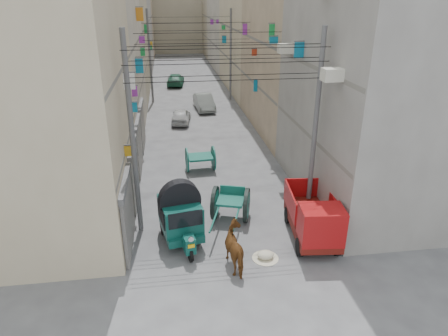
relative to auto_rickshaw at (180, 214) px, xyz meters
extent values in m
plane|color=#4A4A4D|center=(1.95, -4.96, -1.17)|extent=(140.00, 140.00, 0.00)
cube|color=#BAAB8D|center=(-6.05, 3.04, 5.33)|extent=(8.00, 10.00, 13.00)
cube|color=slate|center=(-2.17, 3.04, 2.03)|extent=(0.25, 9.80, 0.18)
cube|color=slate|center=(-2.17, 3.04, 5.03)|extent=(0.25, 9.80, 0.18)
cube|color=#BBAFA0|center=(-6.05, 14.04, 4.83)|extent=(8.00, 12.00, 12.00)
cube|color=slate|center=(-2.17, 14.04, 2.03)|extent=(0.25, 11.76, 0.18)
cube|color=slate|center=(-2.17, 14.04, 5.03)|extent=(0.25, 11.76, 0.18)
cube|color=tan|center=(-6.05, 27.04, 5.83)|extent=(8.00, 14.00, 14.00)
cube|color=slate|center=(-2.17, 27.04, 2.03)|extent=(0.25, 13.72, 0.18)
cube|color=slate|center=(-2.17, 27.04, 5.03)|extent=(0.25, 13.72, 0.18)
cube|color=gray|center=(-6.05, 41.04, 4.73)|extent=(8.00, 14.00, 11.80)
cube|color=slate|center=(-2.17, 41.04, 2.03)|extent=(0.25, 13.72, 0.18)
cube|color=slate|center=(-2.17, 41.04, 5.03)|extent=(0.25, 13.72, 0.18)
cube|color=tan|center=(-6.05, 54.04, 5.58)|extent=(8.00, 12.00, 13.50)
cube|color=slate|center=(-2.17, 54.04, 2.03)|extent=(0.25, 11.76, 0.18)
cube|color=slate|center=(-2.17, 54.04, 5.03)|extent=(0.25, 11.76, 0.18)
cube|color=gray|center=(9.95, 3.04, 5.33)|extent=(8.00, 10.00, 13.00)
cube|color=slate|center=(6.07, 3.04, 2.03)|extent=(0.25, 9.80, 0.18)
cube|color=slate|center=(6.07, 3.04, 5.03)|extent=(0.25, 9.80, 0.18)
cube|color=tan|center=(9.95, 14.04, 4.83)|extent=(8.00, 12.00, 12.00)
cube|color=slate|center=(6.07, 14.04, 2.03)|extent=(0.25, 11.76, 0.18)
cube|color=slate|center=(6.07, 14.04, 5.03)|extent=(0.25, 11.76, 0.18)
cube|color=#BAAB8D|center=(9.95, 27.04, 5.83)|extent=(8.00, 14.00, 14.00)
cube|color=slate|center=(6.07, 27.04, 2.03)|extent=(0.25, 13.72, 0.18)
cube|color=slate|center=(6.07, 27.04, 5.03)|extent=(0.25, 13.72, 0.18)
cube|color=#BBAFA0|center=(9.95, 41.04, 4.73)|extent=(8.00, 14.00, 11.80)
cube|color=slate|center=(6.07, 41.04, 2.03)|extent=(0.25, 13.72, 0.18)
cube|color=slate|center=(6.07, 41.04, 5.03)|extent=(0.25, 13.72, 0.18)
cube|color=tan|center=(9.95, 54.04, 5.58)|extent=(8.00, 12.00, 13.50)
cube|color=slate|center=(6.07, 54.04, 2.03)|extent=(0.25, 11.76, 0.18)
cube|color=slate|center=(6.07, 54.04, 5.03)|extent=(0.25, 11.76, 0.18)
cube|color=tan|center=(1.95, 61.04, 5.33)|extent=(22.00, 10.00, 13.00)
cube|color=#504F55|center=(-1.97, -0.16, 0.13)|extent=(0.12, 3.00, 2.60)
cube|color=#535355|center=(-1.95, -0.16, 1.58)|extent=(0.18, 3.20, 0.25)
cube|color=#504F55|center=(-1.97, 3.54, 0.13)|extent=(0.12, 3.00, 2.60)
cube|color=#535355|center=(-1.95, 3.54, 1.58)|extent=(0.18, 3.20, 0.25)
cube|color=#504F55|center=(-1.97, 7.24, 0.13)|extent=(0.12, 3.00, 2.60)
cube|color=#535355|center=(-1.95, 7.24, 1.58)|extent=(0.18, 3.20, 0.25)
cube|color=#504F55|center=(-1.97, 11.04, 0.13)|extent=(0.12, 3.00, 2.60)
cube|color=#535355|center=(-1.95, 11.04, 1.58)|extent=(0.18, 3.20, 0.25)
cube|color=#1A9341|center=(5.76, 29.32, 4.81)|extent=(0.38, 0.08, 0.41)
cube|color=gold|center=(-1.91, 36.65, 2.46)|extent=(0.27, 0.08, 0.71)
cube|color=gold|center=(-1.83, 1.47, 2.18)|extent=(0.44, 0.08, 0.42)
cube|color=#0D6F96|center=(-1.82, 10.84, 4.00)|extent=(0.45, 0.08, 0.84)
cube|color=purple|center=(5.75, 39.92, 4.75)|extent=(0.41, 0.08, 0.59)
cube|color=#0D6F96|center=(-1.86, 4.80, 3.07)|extent=(0.38, 0.08, 0.44)
cube|color=#0D6F96|center=(5.74, 28.58, 3.69)|extent=(0.43, 0.08, 0.72)
cube|color=purple|center=(5.81, 34.66, 5.08)|extent=(0.28, 0.08, 0.44)
cube|color=#C77116|center=(-1.81, 15.04, 6.69)|extent=(0.48, 0.08, 0.84)
cube|color=#1A9341|center=(-1.89, 33.11, 2.50)|extent=(0.31, 0.08, 0.44)
cube|color=#A52D16|center=(5.78, 14.06, 4.24)|extent=(0.35, 0.08, 0.45)
cube|color=purple|center=(5.78, 17.69, 5.48)|extent=(0.34, 0.08, 0.79)
cube|color=purple|center=(-1.91, 7.06, 3.33)|extent=(0.28, 0.08, 0.52)
cube|color=#1A9341|center=(-1.91, 24.66, 5.09)|extent=(0.28, 0.08, 0.74)
cube|color=#0D6F96|center=(5.82, 13.55, 2.05)|extent=(0.26, 0.08, 0.80)
cube|color=white|center=(5.78, 4.41, 5.52)|extent=(0.34, 0.08, 0.55)
cube|color=white|center=(-1.81, 3.59, 4.51)|extent=(0.47, 0.08, 0.67)
cube|color=purple|center=(-1.85, 16.19, 4.97)|extent=(0.40, 0.08, 0.47)
cube|color=#1A9341|center=(-1.89, 16.71, 4.07)|extent=(0.32, 0.08, 0.55)
cube|color=#0D6F96|center=(5.72, 8.78, 5.56)|extent=(0.47, 0.08, 0.35)
cube|color=#1A9341|center=(5.79, 9.62, 5.91)|extent=(0.32, 0.08, 0.89)
cube|color=#0D6F96|center=(5.73, 4.33, 5.56)|extent=(0.44, 0.08, 0.69)
cube|color=blue|center=(-2.11, 1.04, 1.83)|extent=(0.10, 3.20, 0.80)
cube|color=#1A9341|center=(-2.11, 10.04, 1.83)|extent=(0.10, 3.20, 0.80)
cube|color=gold|center=(-2.11, 22.04, 1.83)|extent=(0.10, 3.20, 0.80)
cube|color=purple|center=(-2.11, 34.04, 1.83)|extent=(0.10, 3.20, 0.80)
cube|color=#0D6F96|center=(6.01, 1.04, 1.83)|extent=(0.10, 3.20, 0.80)
cube|color=#0D6F96|center=(6.01, 10.04, 1.83)|extent=(0.10, 3.20, 0.80)
cube|color=#0D6F96|center=(6.01, 22.04, 1.83)|extent=(0.10, 3.20, 0.80)
cube|color=#0D6F96|center=(6.01, 34.04, 1.83)|extent=(0.10, 3.20, 0.80)
cube|color=beige|center=(5.60, 0.04, 5.23)|extent=(0.70, 0.55, 0.45)
cube|color=beige|center=(5.60, 6.04, 5.43)|extent=(0.70, 0.55, 0.45)
cylinder|color=#535355|center=(-1.65, 1.04, 2.83)|extent=(0.20, 0.20, 8.00)
cylinder|color=#535355|center=(5.55, 1.04, 2.83)|extent=(0.20, 0.20, 8.00)
cylinder|color=#535355|center=(-1.65, 23.04, 2.83)|extent=(0.20, 0.20, 8.00)
cylinder|color=#535355|center=(5.55, 23.04, 2.83)|extent=(0.20, 0.20, 8.00)
cylinder|color=black|center=(1.95, 0.54, 5.03)|extent=(7.40, 0.02, 0.02)
cylinder|color=black|center=(1.95, 0.54, 5.63)|extent=(7.40, 0.02, 0.02)
cylinder|color=black|center=(1.95, 0.54, 6.13)|extent=(7.40, 0.02, 0.02)
cylinder|color=black|center=(1.95, 1.54, 5.03)|extent=(7.40, 0.02, 0.02)
cylinder|color=black|center=(1.95, 1.54, 5.63)|extent=(7.40, 0.02, 0.02)
cylinder|color=black|center=(1.95, 1.54, 6.13)|extent=(7.40, 0.02, 0.02)
cylinder|color=black|center=(1.95, 7.04, 5.03)|extent=(7.40, 0.02, 0.02)
cylinder|color=black|center=(1.95, 7.04, 5.63)|extent=(7.40, 0.02, 0.02)
cylinder|color=black|center=(1.95, 7.04, 6.13)|extent=(7.40, 0.02, 0.02)
cylinder|color=black|center=(1.95, 15.04, 5.03)|extent=(7.40, 0.02, 0.02)
cylinder|color=black|center=(1.95, 15.04, 5.63)|extent=(7.40, 0.02, 0.02)
cylinder|color=black|center=(1.95, 15.04, 6.13)|extent=(7.40, 0.02, 0.02)
cylinder|color=black|center=(1.95, 23.04, 5.03)|extent=(7.40, 0.02, 0.02)
cylinder|color=black|center=(1.95, 23.04, 5.63)|extent=(7.40, 0.02, 0.02)
cylinder|color=black|center=(1.95, 23.04, 6.13)|extent=(7.40, 0.02, 0.02)
cylinder|color=black|center=(0.26, -1.41, -0.86)|extent=(0.25, 0.64, 0.62)
cylinder|color=black|center=(-0.73, 0.56, -0.86)|extent=(0.25, 0.64, 0.62)
cylinder|color=black|center=(0.48, 0.78, -0.86)|extent=(0.25, 0.64, 0.62)
cube|color=#0B4038|center=(0.00, 0.01, -0.63)|extent=(1.76, 2.34, 0.31)
cube|color=#0B4038|center=(0.25, -1.36, -0.50)|extent=(0.48, 0.56, 0.61)
cylinder|color=silver|center=(0.30, -1.61, -0.11)|extent=(0.21, 0.09, 0.20)
cube|color=#E7AF0C|center=(0.30, -1.63, -0.39)|extent=(0.25, 0.08, 0.13)
cube|color=#0B4038|center=(-0.01, 0.07, 0.00)|extent=(1.77, 2.13, 1.06)
cube|color=black|center=(0.17, -0.89, 0.28)|extent=(1.27, 0.30, 0.61)
cube|color=black|center=(-0.74, -0.07, 0.11)|extent=(0.29, 1.32, 0.72)
cube|color=black|center=(0.71, 0.20, 0.11)|extent=(0.29, 1.32, 0.72)
cube|color=white|center=(0.17, -0.92, -0.56)|extent=(1.38, 0.31, 0.07)
cylinder|color=black|center=(1.54, 1.55, -0.43)|extent=(0.60, 1.46, 1.48)
cylinder|color=#135448|center=(1.54, 1.55, -0.43)|extent=(0.52, 1.15, 1.15)
cylinder|color=#535355|center=(1.54, 1.55, -0.43)|extent=(0.28, 0.25, 0.19)
cylinder|color=black|center=(2.85, 1.14, -0.43)|extent=(0.60, 1.46, 1.48)
cylinder|color=#135448|center=(2.85, 1.14, -0.43)|extent=(0.52, 1.15, 1.15)
cylinder|color=#535355|center=(2.85, 1.14, -0.43)|extent=(0.28, 0.25, 0.19)
cylinder|color=#535355|center=(2.19, 1.35, -0.43)|extent=(1.39, 0.51, 0.08)
cube|color=#135448|center=(2.19, 1.35, -0.24)|extent=(1.41, 1.44, 0.11)
cube|color=#135448|center=(2.35, 1.85, -0.01)|extent=(1.08, 0.42, 0.37)
cylinder|color=#135448|center=(1.39, 0.21, -0.32)|extent=(0.80, 2.34, 0.07)
cylinder|color=#135448|center=(2.20, -0.04, -0.32)|extent=(0.80, 2.34, 0.07)
cylinder|color=black|center=(4.34, -1.63, -0.81)|extent=(0.26, 0.73, 0.71)
cylinder|color=black|center=(4.57, 0.73, -0.81)|extent=(0.26, 0.73, 0.71)
cylinder|color=black|center=(5.73, -1.77, -0.81)|extent=(0.26, 0.73, 0.71)
cylinder|color=black|center=(5.97, 0.59, -0.81)|extent=(0.26, 0.73, 0.71)
cube|color=#59110C|center=(5.15, -0.52, -0.58)|extent=(1.91, 3.70, 0.38)
cube|color=maroon|center=(5.03, -1.76, 0.18)|extent=(1.67, 1.28, 1.35)
cube|color=black|center=(4.98, -2.26, 0.29)|extent=(1.40, 0.21, 0.59)
cube|color=#59110C|center=(5.21, 0.07, -0.28)|extent=(1.85, 2.52, 0.13)
cube|color=maroon|center=(4.43, 0.15, 0.18)|extent=(0.30, 2.37, 0.92)
cube|color=maroon|center=(6.00, -0.01, 0.18)|extent=(0.30, 2.37, 0.92)
cube|color=maroon|center=(5.33, 1.22, 0.18)|extent=(1.62, 0.23, 0.92)
cylinder|color=#135448|center=(0.60, 6.75, -0.48)|extent=(0.17, 1.37, 1.37)
cylinder|color=#135448|center=(2.08, 6.85, -0.48)|extent=(0.17, 1.37, 1.37)
cube|color=#135448|center=(1.34, 6.80, -0.36)|extent=(1.39, 1.25, 0.11)
cylinder|color=#535355|center=(1.34, 6.80, -0.48)|extent=(1.53, 0.19, 0.08)
ellipsoid|color=#BDB79D|center=(3.03, -1.66, -1.01)|extent=(0.62, 0.49, 0.31)
imported|color=brown|center=(1.93, -1.96, -0.40)|extent=(1.14, 1.93, 1.53)
imported|color=#B4B4B4|center=(0.65, 16.08, -0.60)|extent=(1.72, 3.45, 1.13)
imported|color=slate|center=(2.75, 19.70, -0.52)|extent=(1.70, 4.05, 1.30)
imported|color=#1E593F|center=(0.63, 30.26, -0.56)|extent=(2.10, 4.35, 1.22)
camera|label=1|loc=(-0.20, -13.61, 7.81)|focal=32.00mm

